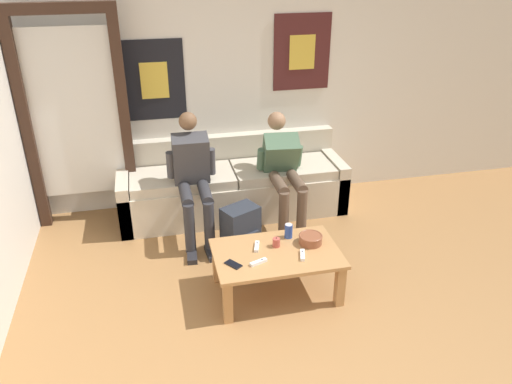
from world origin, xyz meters
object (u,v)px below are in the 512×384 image
ceramic_bowl (311,239)px  game_controller_near_right (257,246)px  couch (232,187)px  person_seated_teen (283,167)px  pillar_candle (276,242)px  cell_phone (233,264)px  game_controller_far_center (259,262)px  drink_can_blue (289,231)px  backpack (241,230)px  game_controller_near_left (302,255)px  person_seated_adult (193,175)px  coffee_table (277,259)px

ceramic_bowl → game_controller_near_right: size_ratio=1.32×
couch → person_seated_teen: person_seated_teen is taller
couch → pillar_candle: couch is taller
ceramic_bowl → cell_phone: size_ratio=1.31×
pillar_candle → game_controller_far_center: 0.28m
couch → drink_can_blue: 1.32m
game_controller_far_center → pillar_candle: bearing=46.2°
ceramic_bowl → person_seated_teen: bearing=86.5°
ceramic_bowl → backpack: bearing=125.6°
ceramic_bowl → pillar_candle: bearing=176.4°
person_seated_teen → cell_phone: (-0.74, -1.23, -0.21)m
drink_can_blue → game_controller_near_left: 0.30m
person_seated_teen → drink_can_blue: (-0.21, -0.94, -0.15)m
drink_can_blue → cell_phone: drink_can_blue is taller
game_controller_far_center → game_controller_near_left: bearing=2.8°
person_seated_adult → game_controller_near_left: bearing=-58.8°
ceramic_bowl → coffee_table: bearing=-168.0°
couch → game_controller_near_right: bearing=-92.2°
backpack → pillar_candle: pillar_candle is taller
pillar_candle → game_controller_near_left: bearing=-48.7°
backpack → cell_phone: size_ratio=2.97×
backpack → pillar_candle: (0.17, -0.62, 0.22)m
person_seated_teen → backpack: person_seated_teen is taller
drink_can_blue → game_controller_near_right: bearing=-161.7°
backpack → game_controller_far_center: size_ratio=3.01×
game_controller_near_left → game_controller_near_right: 0.38m
ceramic_bowl → game_controller_far_center: bearing=-158.9°
person_seated_teen → ceramic_bowl: person_seated_teen is taller
couch → ceramic_bowl: size_ratio=12.07×
person_seated_adult → game_controller_far_center: bearing=-73.4°
couch → game_controller_near_left: 1.61m
couch → ceramic_bowl: bearing=-74.5°
ceramic_bowl → game_controller_near_left: bearing=-125.9°
person_seated_teen → ceramic_bowl: 1.08m
drink_can_blue → person_seated_adult: bearing=127.9°
coffee_table → pillar_candle: size_ratio=11.77×
pillar_candle → drink_can_blue: bearing=39.7°
game_controller_near_left → drink_can_blue: bearing=95.5°
person_seated_teen → ceramic_bowl: bearing=-93.5°
drink_can_blue → game_controller_near_right: drink_can_blue is taller
coffee_table → pillar_candle: bearing=77.5°
ceramic_bowl → game_controller_near_right: bearing=175.8°
person_seated_teen → backpack: size_ratio=2.47×
cell_phone → person_seated_adult: bearing=97.9°
coffee_table → person_seated_adult: bearing=116.4°
drink_can_blue → cell_phone: (-0.52, -0.29, -0.06)m
game_controller_far_center → drink_can_blue: bearing=43.7°
pillar_candle → game_controller_near_right: (-0.16, 0.01, -0.02)m
couch → person_seated_teen: size_ratio=2.15×
pillar_candle → cell_phone: 0.43m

